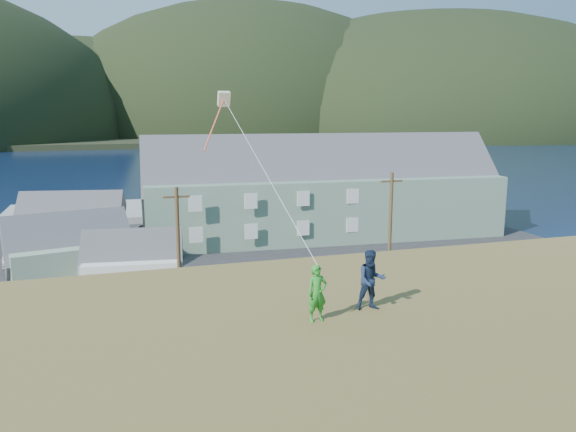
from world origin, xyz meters
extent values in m
plane|color=#0A1638|center=(0.00, 0.00, 0.00)|extent=(900.00, 900.00, 0.00)
cube|color=#4C3D19|center=(0.00, -2.00, 0.05)|extent=(110.00, 8.00, 0.10)
cube|color=#28282B|center=(0.00, 17.00, 0.06)|extent=(72.00, 36.00, 0.12)
cube|color=gray|center=(-6.00, 40.00, 0.45)|extent=(26.00, 14.00, 0.90)
cube|color=black|center=(0.00, 330.00, 1.00)|extent=(900.00, 320.00, 2.00)
ellipsoid|color=black|center=(-20.00, 300.00, 2.00)|extent=(200.00, 180.00, 100.00)
ellipsoid|color=black|center=(70.00, 290.00, 2.00)|extent=(230.00, 207.00, 142.60)
ellipsoid|color=black|center=(180.00, 270.00, 2.00)|extent=(280.00, 252.00, 134.40)
ellipsoid|color=black|center=(300.00, 300.00, 2.00)|extent=(240.00, 216.00, 100.80)
cube|color=slate|center=(14.78, 21.18, 3.20)|extent=(36.56, 12.52, 6.17)
cube|color=#47474C|center=(14.78, 21.18, 7.93)|extent=(37.04, 12.30, 10.02)
cube|color=gray|center=(-9.40, 11.58, 1.62)|extent=(9.48, 7.37, 3.00)
cube|color=#47474C|center=(-9.40, 11.58, 3.86)|extent=(9.93, 7.33, 5.46)
cube|color=white|center=(-4.91, 7.47, 1.41)|extent=(7.01, 5.42, 2.59)
cube|color=#47474C|center=(-4.91, 7.47, 3.36)|extent=(7.51, 5.47, 4.61)
cube|color=gray|center=(-10.01, 23.80, 1.59)|extent=(10.02, 7.10, 2.93)
cube|color=#47474C|center=(-10.01, 23.80, 3.88)|extent=(10.51, 7.17, 5.48)
cylinder|color=#47331E|center=(-2.30, 1.50, 4.23)|extent=(0.24, 0.24, 8.22)
cylinder|color=#47331E|center=(12.21, 1.50, 4.45)|extent=(0.24, 0.24, 8.66)
imported|color=#B6B6B6|center=(-6.70, 24.06, 0.84)|extent=(2.37, 5.08, 1.43)
imported|color=navy|center=(1.44, 24.36, 0.84)|extent=(1.61, 4.41, 1.44)
imported|color=navy|center=(-1.25, 17.45, 0.77)|extent=(1.69, 3.88, 1.30)
imported|color=silver|center=(-10.34, 19.24, 0.81)|extent=(2.56, 5.10, 1.38)
imported|color=maroon|center=(-12.53, 23.29, 0.86)|extent=(2.90, 5.51, 1.48)
imported|color=#B4B4B9|center=(-14.30, 18.13, 0.88)|extent=(2.08, 4.75, 1.52)
imported|color=black|center=(-3.64, 18.39, 0.87)|extent=(2.68, 5.38, 1.50)
imported|color=black|center=(-3.14, 24.77, 0.89)|extent=(1.91, 4.57, 1.54)
imported|color=#248524|center=(-0.75, -19.02, 7.99)|extent=(0.62, 0.44, 1.57)
imported|color=#172440|center=(1.05, -18.62, 8.08)|extent=(0.93, 0.77, 1.75)
cube|color=beige|center=(-1.66, -11.00, 13.31)|extent=(0.46, 0.43, 0.60)
cylinder|color=#F55C40|center=(-2.26, -12.25, 12.41)|extent=(0.06, 0.06, 3.31)
cylinder|color=white|center=(-1.20, -15.01, 11.04)|extent=(0.02, 0.02, 9.26)
camera|label=1|loc=(-5.81, -32.68, 12.82)|focal=35.00mm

